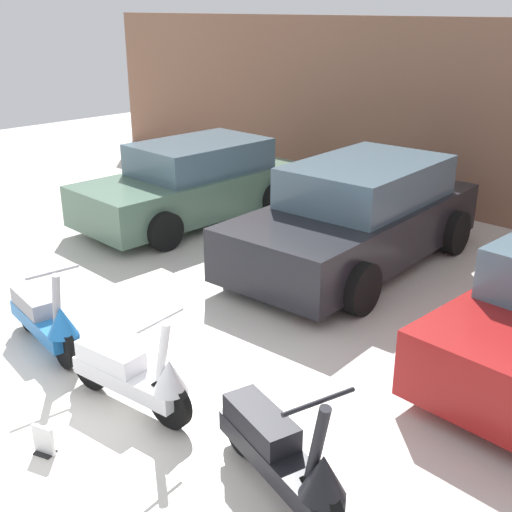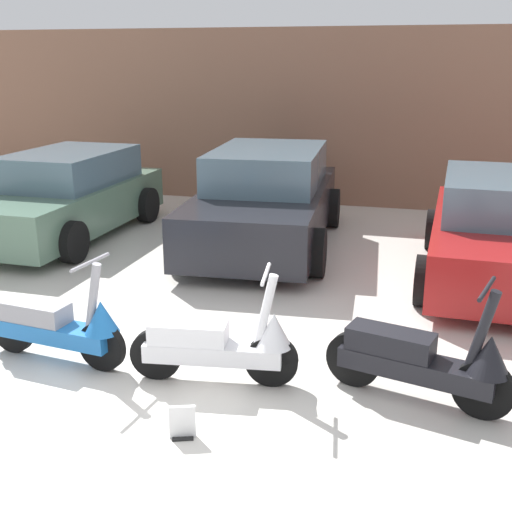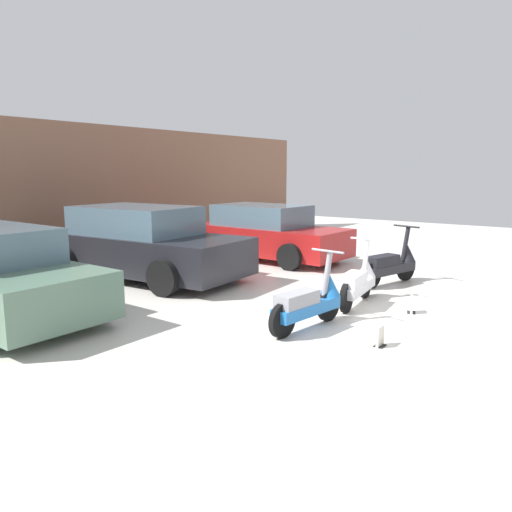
% 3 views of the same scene
% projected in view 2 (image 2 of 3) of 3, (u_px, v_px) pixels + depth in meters
% --- Properties ---
extents(ground_plane, '(28.00, 28.00, 0.00)m').
position_uv_depth(ground_plane, '(135.00, 407.00, 5.26)').
color(ground_plane, silver).
extents(wall_back, '(19.60, 0.12, 3.28)m').
position_uv_depth(wall_back, '(313.00, 118.00, 12.15)').
color(wall_back, '#845B47').
rests_on(wall_back, ground_plane).
extents(scooter_front_left, '(1.50, 0.54, 1.04)m').
position_uv_depth(scooter_front_left, '(60.00, 325.00, 5.94)').
color(scooter_front_left, black).
rests_on(scooter_front_left, ground_plane).
extents(scooter_front_right, '(1.49, 0.55, 1.04)m').
position_uv_depth(scooter_front_right, '(221.00, 343.00, 5.56)').
color(scooter_front_right, black).
rests_on(scooter_front_right, ground_plane).
extents(scooter_front_center, '(1.54, 0.70, 1.10)m').
position_uv_depth(scooter_front_center, '(425.00, 360.00, 5.22)').
color(scooter_front_center, black).
rests_on(scooter_front_center, ground_plane).
extents(car_rear_left, '(1.93, 3.93, 1.33)m').
position_uv_depth(car_rear_left, '(66.00, 196.00, 10.17)').
color(car_rear_left, '#51705B').
rests_on(car_rear_left, ground_plane).
extents(car_rear_center, '(2.28, 4.36, 1.44)m').
position_uv_depth(car_rear_center, '(266.00, 200.00, 9.66)').
color(car_rear_center, black).
rests_on(car_rear_center, ground_plane).
extents(car_rear_right, '(2.00, 3.94, 1.32)m').
position_uv_depth(car_rear_right, '(499.00, 231.00, 8.17)').
color(car_rear_right, maroon).
rests_on(car_rear_right, ground_plane).
extents(placard_near_right_scooter, '(0.20, 0.17, 0.26)m').
position_uv_depth(placard_near_right_scooter, '(182.00, 424.00, 4.81)').
color(placard_near_right_scooter, black).
rests_on(placard_near_right_scooter, ground_plane).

